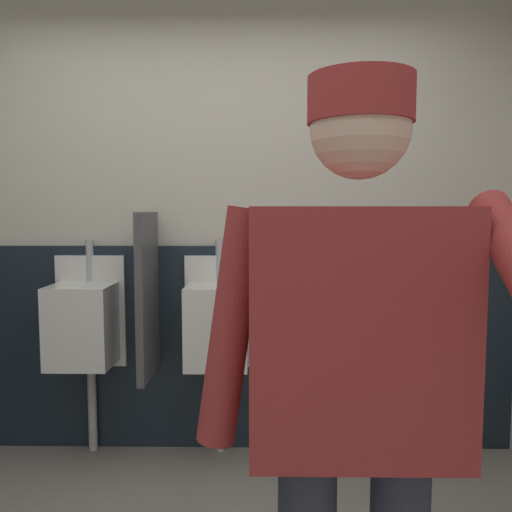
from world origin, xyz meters
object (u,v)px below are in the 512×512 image
at_px(urinal_middle, 218,324).
at_px(person, 356,381).
at_px(urinal_left, 84,324).
at_px(urinal_right, 352,324).

relative_size(urinal_middle, person, 0.73).
height_order(urinal_left, person, person).
height_order(urinal_middle, urinal_right, same).
bearing_deg(urinal_left, urinal_right, 0.00).
xyz_separation_m(urinal_middle, person, (0.47, -1.65, 0.24)).
bearing_deg(urinal_left, person, -53.54).
distance_m(urinal_left, urinal_right, 1.50).
bearing_deg(urinal_middle, urinal_right, 0.00).
xyz_separation_m(urinal_left, urinal_right, (1.50, 0.00, 0.00)).
relative_size(urinal_middle, urinal_right, 1.00).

